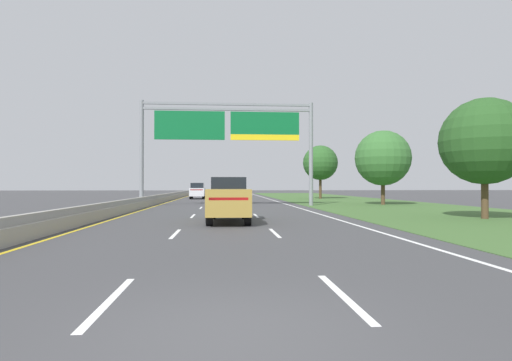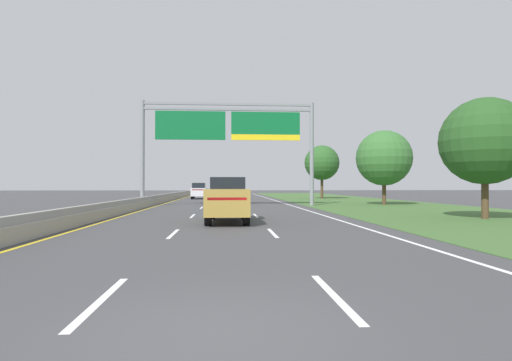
{
  "view_description": "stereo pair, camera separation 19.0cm",
  "coord_description": "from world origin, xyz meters",
  "px_view_note": "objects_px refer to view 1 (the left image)",
  "views": [
    {
      "loc": [
        -0.09,
        -5.2,
        1.8
      ],
      "look_at": [
        2.06,
        22.17,
        2.11
      ],
      "focal_mm": 29.42,
      "sensor_mm": 36.0,
      "label": 1
    },
    {
      "loc": [
        0.09,
        -5.21,
        1.8
      ],
      "look_at": [
        2.06,
        22.17,
        2.11
      ],
      "focal_mm": 29.42,
      "sensor_mm": 36.0,
      "label": 2
    }
  ],
  "objects_px": {
    "pickup_truck_gold": "(229,200)",
    "car_white_left_lane_suv": "(198,191)",
    "roadside_tree_far": "(320,163)",
    "car_navy_centre_lane_sedan": "(224,196)",
    "car_black_centre_lane_sedan": "(225,193)",
    "roadside_tree_mid": "(383,158)",
    "overhead_sign_gantry": "(228,131)",
    "roadside_tree_near": "(484,141)"
  },
  "relations": [
    {
      "from": "pickup_truck_gold",
      "to": "car_white_left_lane_suv",
      "type": "distance_m",
      "value": 35.67
    },
    {
      "from": "roadside_tree_far",
      "to": "car_white_left_lane_suv",
      "type": "bearing_deg",
      "value": 177.16
    },
    {
      "from": "car_navy_centre_lane_sedan",
      "to": "pickup_truck_gold",
      "type": "bearing_deg",
      "value": 178.75
    },
    {
      "from": "car_black_centre_lane_sedan",
      "to": "roadside_tree_mid",
      "type": "height_order",
      "value": "roadside_tree_mid"
    },
    {
      "from": "car_navy_centre_lane_sedan",
      "to": "roadside_tree_far",
      "type": "bearing_deg",
      "value": -41.91
    },
    {
      "from": "roadside_tree_mid",
      "to": "roadside_tree_far",
      "type": "height_order",
      "value": "roadside_tree_far"
    },
    {
      "from": "overhead_sign_gantry",
      "to": "roadside_tree_near",
      "type": "bearing_deg",
      "value": -48.17
    },
    {
      "from": "car_navy_centre_lane_sedan",
      "to": "car_white_left_lane_suv",
      "type": "bearing_deg",
      "value": 10.65
    },
    {
      "from": "pickup_truck_gold",
      "to": "roadside_tree_near",
      "type": "distance_m",
      "value": 13.98
    },
    {
      "from": "pickup_truck_gold",
      "to": "car_navy_centre_lane_sedan",
      "type": "bearing_deg",
      "value": 1.31
    },
    {
      "from": "pickup_truck_gold",
      "to": "roadside_tree_mid",
      "type": "height_order",
      "value": "roadside_tree_mid"
    },
    {
      "from": "pickup_truck_gold",
      "to": "roadside_tree_mid",
      "type": "distance_m",
      "value": 22.42
    },
    {
      "from": "overhead_sign_gantry",
      "to": "car_navy_centre_lane_sedan",
      "type": "height_order",
      "value": "overhead_sign_gantry"
    },
    {
      "from": "car_black_centre_lane_sedan",
      "to": "roadside_tree_far",
      "type": "height_order",
      "value": "roadside_tree_far"
    },
    {
      "from": "overhead_sign_gantry",
      "to": "car_black_centre_lane_sedan",
      "type": "distance_m",
      "value": 15.93
    },
    {
      "from": "car_white_left_lane_suv",
      "to": "roadside_tree_near",
      "type": "relative_size",
      "value": 0.73
    },
    {
      "from": "car_white_left_lane_suv",
      "to": "roadside_tree_mid",
      "type": "xyz_separation_m",
      "value": [
        18.05,
        -18.59,
        3.2
      ]
    },
    {
      "from": "pickup_truck_gold",
      "to": "roadside_tree_far",
      "type": "distance_m",
      "value": 37.12
    },
    {
      "from": "car_navy_centre_lane_sedan",
      "to": "roadside_tree_mid",
      "type": "distance_m",
      "value": 15.17
    },
    {
      "from": "overhead_sign_gantry",
      "to": "roadside_tree_far",
      "type": "bearing_deg",
      "value": 56.24
    },
    {
      "from": "pickup_truck_gold",
      "to": "roadside_tree_mid",
      "type": "relative_size",
      "value": 0.79
    },
    {
      "from": "overhead_sign_gantry",
      "to": "car_black_centre_lane_sedan",
      "type": "height_order",
      "value": "overhead_sign_gantry"
    },
    {
      "from": "overhead_sign_gantry",
      "to": "pickup_truck_gold",
      "type": "distance_m",
      "value": 16.71
    },
    {
      "from": "overhead_sign_gantry",
      "to": "roadside_tree_far",
      "type": "xyz_separation_m",
      "value": [
        12.61,
        18.87,
        -1.69
      ]
    },
    {
      "from": "roadside_tree_near",
      "to": "overhead_sign_gantry",
      "type": "bearing_deg",
      "value": 131.83
    },
    {
      "from": "car_black_centre_lane_sedan",
      "to": "roadside_tree_far",
      "type": "bearing_deg",
      "value": -73.1
    },
    {
      "from": "car_navy_centre_lane_sedan",
      "to": "overhead_sign_gantry",
      "type": "bearing_deg",
      "value": -177.51
    },
    {
      "from": "car_white_left_lane_suv",
      "to": "roadside_tree_far",
      "type": "bearing_deg",
      "value": -93.34
    },
    {
      "from": "car_black_centre_lane_sedan",
      "to": "car_navy_centre_lane_sedan",
      "type": "bearing_deg",
      "value": 178.62
    },
    {
      "from": "roadside_tree_near",
      "to": "car_black_centre_lane_sedan",
      "type": "bearing_deg",
      "value": 114.42
    },
    {
      "from": "roadside_tree_mid",
      "to": "car_black_centre_lane_sedan",
      "type": "bearing_deg",
      "value": 136.2
    },
    {
      "from": "roadside_tree_mid",
      "to": "overhead_sign_gantry",
      "type": "bearing_deg",
      "value": -175.62
    },
    {
      "from": "car_black_centre_lane_sedan",
      "to": "car_white_left_lane_suv",
      "type": "height_order",
      "value": "car_white_left_lane_suv"
    },
    {
      "from": "car_black_centre_lane_sedan",
      "to": "car_navy_centre_lane_sedan",
      "type": "xyz_separation_m",
      "value": [
        -0.17,
        -11.23,
        0.0
      ]
    },
    {
      "from": "roadside_tree_near",
      "to": "roadside_tree_mid",
      "type": "height_order",
      "value": "roadside_tree_mid"
    },
    {
      "from": "overhead_sign_gantry",
      "to": "roadside_tree_far",
      "type": "height_order",
      "value": "overhead_sign_gantry"
    },
    {
      "from": "roadside_tree_near",
      "to": "roadside_tree_far",
      "type": "height_order",
      "value": "roadside_tree_far"
    },
    {
      "from": "car_black_centre_lane_sedan",
      "to": "car_navy_centre_lane_sedan",
      "type": "relative_size",
      "value": 0.99
    },
    {
      "from": "car_black_centre_lane_sedan",
      "to": "car_navy_centre_lane_sedan",
      "type": "distance_m",
      "value": 11.24
    },
    {
      "from": "overhead_sign_gantry",
      "to": "roadside_tree_near",
      "type": "height_order",
      "value": "overhead_sign_gantry"
    },
    {
      "from": "overhead_sign_gantry",
      "to": "roadside_tree_mid",
      "type": "height_order",
      "value": "overhead_sign_gantry"
    },
    {
      "from": "overhead_sign_gantry",
      "to": "car_navy_centre_lane_sedan",
      "type": "xyz_separation_m",
      "value": [
        -0.27,
        3.64,
        -5.69
      ]
    }
  ]
}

